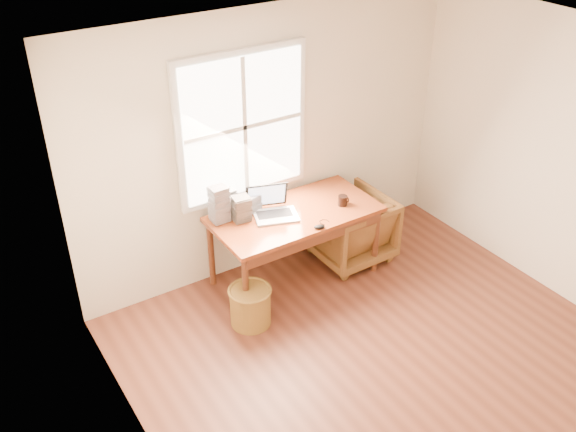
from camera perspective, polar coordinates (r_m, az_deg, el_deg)
name	(u,v)px	position (r m, az deg, el deg)	size (l,w,h in m)	color
room_shell	(418,245)	(4.67, 11.47, -2.51)	(4.04, 4.54, 2.64)	brown
desk	(295,214)	(6.07, 0.63, 0.16)	(1.60, 0.80, 0.04)	brown
armchair	(350,228)	(6.61, 5.51, -1.04)	(0.75, 0.77, 0.70)	brown
wicker_stool	(250,307)	(5.83, -3.36, -8.04)	(0.37, 0.37, 0.37)	olive
laptop	(276,202)	(5.91, -1.08, 1.26)	(0.44, 0.46, 0.33)	silver
mouse	(319,227)	(5.82, 2.80, -0.97)	(0.10, 0.06, 0.03)	black
coffee_mug	(343,201)	(6.18, 4.87, 1.38)	(0.09, 0.09, 0.10)	black
cd_stack_a	(228,202)	(6.00, -5.31, 1.26)	(0.13, 0.11, 0.26)	silver
cd_stack_b	(241,209)	(5.90, -4.18, 0.66)	(0.16, 0.14, 0.24)	#242429
cd_stack_c	(219,204)	(5.87, -6.14, 1.03)	(0.16, 0.14, 0.36)	#A2A0AE
cd_stack_d	(252,203)	(6.06, -3.18, 1.18)	(0.13, 0.12, 0.17)	#B4B8C0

